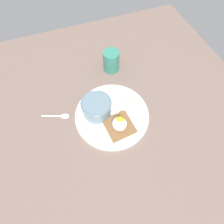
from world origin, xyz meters
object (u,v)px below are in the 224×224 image
Objects in this scene: coffee_mug at (111,61)px; spoon at (59,116)px; toast_slice at (119,126)px; banana_slice_left at (122,99)px; banana_slice_inner at (129,97)px; oatmeal_bowl at (97,107)px; poached_egg at (120,123)px; banana_slice_right at (116,102)px; banana_slice_back at (130,105)px; banana_slice_front at (119,108)px.

spoon is (16.54, -27.72, -4.45)cm from coffee_mug.
toast_slice is 12.24cm from banana_slice_left.
banana_slice_inner is (-10.73, 8.23, 0.04)cm from toast_slice.
banana_slice_inner is (-1.48, 13.90, -2.46)cm from oatmeal_bowl.
poached_egg is 10.78cm from banana_slice_right.
banana_slice_back is 22.24cm from coffee_mug.
coffee_mug is at bearing 165.76° from toast_slice.
banana_slice_left is 2.82cm from banana_slice_inner.
banana_slice_front reaches higher than spoon.
banana_slice_front is at bearing -36.84° from banana_slice_left.
banana_slice_back is 1.08× the size of banana_slice_inner.
oatmeal_bowl is at bearing -83.94° from banana_slice_inner.
coffee_mug is at bearing 168.00° from banana_slice_front.
banana_slice_left is 0.37× the size of coffee_mug.
coffee_mug is (-18.96, 4.65, 3.25)cm from banana_slice_right.
oatmeal_bowl is 11.14cm from toast_slice.
banana_slice_inner is at bearing 96.06° from oatmeal_bowl.
banana_slice_inner reaches higher than banana_slice_left.
toast_slice is at bearing -20.54° from banana_slice_front.
spoon is (-2.42, -23.07, -1.20)cm from banana_slice_right.
poached_egg is at bearing -26.30° from banana_slice_left.
oatmeal_bowl is 8.89cm from banana_slice_right.
oatmeal_bowl reaches higher than banana_slice_front.
banana_slice_left is 25.81cm from spoon.
oatmeal_bowl reaches higher than banana_slice_back.
banana_slice_left is at bearing 86.12° from spoon.
banana_slice_inner is (-0.43, 5.46, 0.14)cm from banana_slice_right.
banana_slice_right is 0.30× the size of spoon.
toast_slice is 2.91× the size of banana_slice_inner.
banana_slice_back is 0.38× the size of spoon.
coffee_mug is (-18.29, 2.00, 3.35)cm from banana_slice_left.
banana_slice_right is 0.34× the size of coffee_mug.
banana_slice_front is 0.38× the size of spoon.
banana_slice_right is 0.87× the size of banana_slice_inner.
toast_slice is 1.91× the size of poached_egg.
oatmeal_bowl reaches higher than toast_slice.
oatmeal_bowl is 1.06× the size of spoon.
toast_slice is at bearing -45.16° from banana_slice_back.
banana_slice_front is 1.18× the size of banana_slice_left.
banana_slice_inner is at bearing 85.17° from banana_slice_left.
toast_slice is (9.26, 5.67, -2.50)cm from oatmeal_bowl.
banana_slice_right is at bearing -75.82° from banana_slice_left.
coffee_mug is 32.59cm from spoon.
banana_slice_right is at bearing 164.94° from toast_slice.
oatmeal_bowl is 14.20cm from banana_slice_inner.
spoon is at bearing -102.85° from banana_slice_front.
oatmeal_bowl is 2.78× the size of banana_slice_front.
banana_slice_left is at bearing 143.16° from banana_slice_front.
banana_slice_inner is at bearing 142.51° from toast_slice.
toast_slice and banana_slice_right have the same top height.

